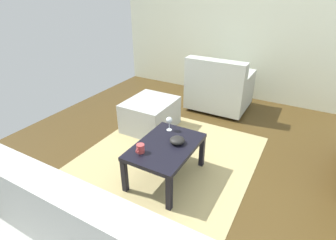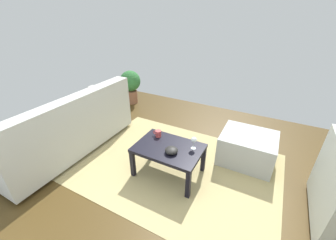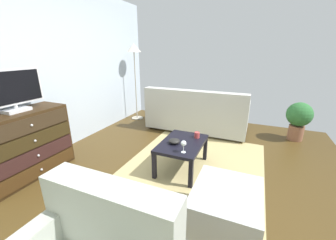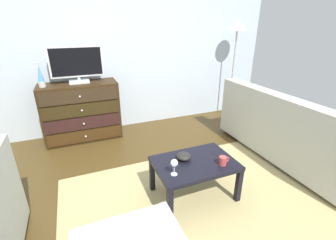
# 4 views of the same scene
# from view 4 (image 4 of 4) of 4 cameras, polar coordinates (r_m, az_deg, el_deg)

# --- Properties ---
(ground_plane) EXTENTS (5.36, 4.68, 0.05)m
(ground_plane) POSITION_cam_4_polar(r_m,az_deg,el_deg) (2.59, 0.70, -18.76)
(ground_plane) COLOR #463416
(wall_accent_rear) EXTENTS (5.36, 0.12, 2.65)m
(wall_accent_rear) POSITION_cam_4_polar(r_m,az_deg,el_deg) (3.98, -11.60, 16.93)
(wall_accent_rear) COLOR #B0BECC
(wall_accent_rear) RESTS_ON ground_plane
(area_rug) EXTENTS (2.60, 1.90, 0.01)m
(area_rug) POSITION_cam_4_polar(r_m,az_deg,el_deg) (2.51, 7.09, -19.78)
(area_rug) COLOR tan
(area_rug) RESTS_ON ground_plane
(dresser) EXTENTS (1.10, 0.49, 0.88)m
(dresser) POSITION_cam_4_polar(r_m,az_deg,el_deg) (3.79, -20.36, 1.91)
(dresser) COLOR black
(dresser) RESTS_ON ground_plane
(tv) EXTENTS (0.73, 0.18, 0.52)m
(tv) POSITION_cam_4_polar(r_m,az_deg,el_deg) (3.64, -21.47, 12.71)
(tv) COLOR silver
(tv) RESTS_ON dresser
(lava_lamp) EXTENTS (0.09, 0.09, 0.33)m
(lava_lamp) POSITION_cam_4_polar(r_m,az_deg,el_deg) (3.62, -28.78, 9.34)
(lava_lamp) COLOR #B7B7BC
(lava_lamp) RESTS_ON dresser
(coffee_table) EXTENTS (0.81, 0.55, 0.41)m
(coffee_table) POSITION_cam_4_polar(r_m,az_deg,el_deg) (2.41, 6.53, -11.23)
(coffee_table) COLOR black
(coffee_table) RESTS_ON ground_plane
(wine_glass) EXTENTS (0.07, 0.07, 0.16)m
(wine_glass) POSITION_cam_4_polar(r_m,az_deg,el_deg) (2.12, 1.54, -10.62)
(wine_glass) COLOR silver
(wine_glass) RESTS_ON coffee_table
(mug) EXTENTS (0.11, 0.08, 0.08)m
(mug) POSITION_cam_4_polar(r_m,az_deg,el_deg) (2.36, 13.33, -9.67)
(mug) COLOR #B84040
(mug) RESTS_ON coffee_table
(bowl_decorative) EXTENTS (0.15, 0.15, 0.07)m
(bowl_decorative) POSITION_cam_4_polar(r_m,az_deg,el_deg) (2.39, 3.88, -8.86)
(bowl_decorative) COLOR black
(bowl_decorative) RESTS_ON coffee_table
(couch_large) EXTENTS (0.85, 2.02, 0.89)m
(couch_large) POSITION_cam_4_polar(r_m,az_deg,el_deg) (3.47, 27.39, -2.86)
(couch_large) COLOR #332319
(couch_large) RESTS_ON ground_plane
(standing_lamp) EXTENTS (0.32, 0.32, 1.76)m
(standing_lamp) POSITION_cam_4_polar(r_m,az_deg,el_deg) (4.47, 16.47, 19.40)
(standing_lamp) COLOR #A59E8C
(standing_lamp) RESTS_ON ground_plane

